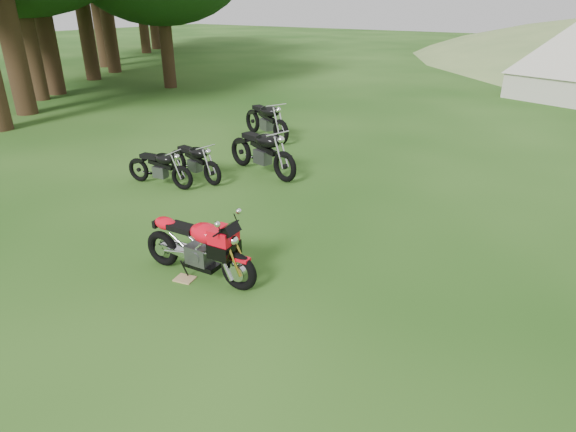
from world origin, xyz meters
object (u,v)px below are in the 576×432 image
Objects in this scene: vintage_moto_c at (159,166)px; tent_left at (567,63)px; plywood_board at (185,279)px; vintage_moto_b at (194,160)px; vintage_moto_d at (266,119)px; sport_motorcycle at (198,242)px; vintage_moto_a at (262,150)px.

vintage_moto_c is 0.51× the size of tent_left.
vintage_moto_c is 16.98m from tent_left.
plywood_board is 4.30m from vintage_moto_b.
tent_left is at bearing 78.29° from vintage_moto_b.
sport_motorcycle is at bearing -38.78° from vintage_moto_d.
sport_motorcycle is at bearing 58.21° from plywood_board.
vintage_moto_d is (-0.46, 4.40, 0.13)m from vintage_moto_c.
sport_motorcycle is at bearing -51.43° from vintage_moto_a.
vintage_moto_a and vintage_moto_d have the same top height.
plywood_board is 0.13× the size of vintage_moto_d.
tent_left is (5.36, 15.26, 0.95)m from vintage_moto_b.
tent_left reaches higher than vintage_moto_c.
vintage_moto_a is at bearing -33.40° from vintage_moto_d.
vintage_moto_d is at bearing 114.53° from sport_motorcycle.
vintage_moto_b is 0.78m from vintage_moto_c.
vintage_moto_a is at bearing 56.43° from vintage_moto_b.
vintage_moto_a reaches higher than vintage_moto_c.
sport_motorcycle is 7.66m from vintage_moto_d.
vintage_moto_a is 3.11m from vintage_moto_d.
vintage_moto_b is 16.20m from tent_left.
vintage_moto_a is at bearing 113.57° from plywood_board.
vintage_moto_b is 1.04× the size of vintage_moto_c.
vintage_moto_b is at bearing 57.00° from vintage_moto_c.
vintage_moto_c is at bearing -90.26° from tent_left.
tent_left is at bearing 83.62° from vintage_moto_d.
sport_motorcycle is 1.08× the size of vintage_moto_b.
tent_left reaches higher than plywood_board.
vintage_moto_d reaches higher than vintage_moto_c.
vintage_moto_c is at bearing -106.81° from vintage_moto_b.
plywood_board is at bearing -53.79° from vintage_moto_a.
tent_left reaches higher than vintage_moto_a.
plywood_board is 0.16× the size of vintage_moto_b.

